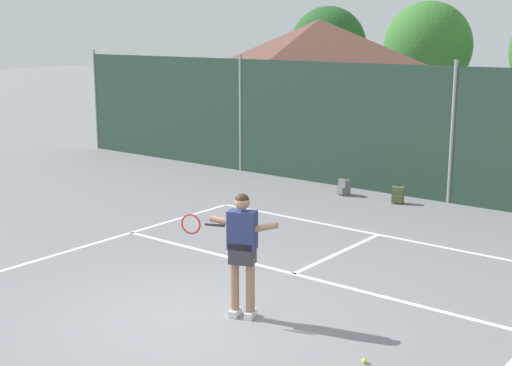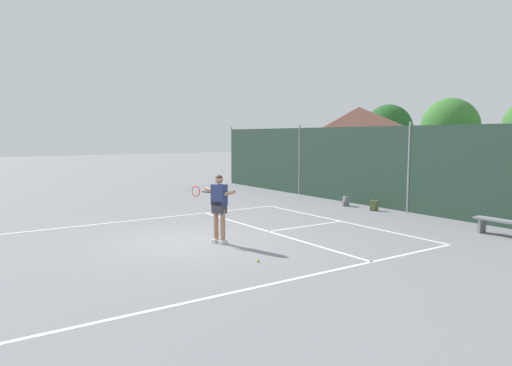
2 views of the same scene
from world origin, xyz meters
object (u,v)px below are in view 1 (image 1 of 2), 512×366
(tennis_ball, at_px, (365,361))
(tennis_player, at_px, (241,244))
(backpack_olive, at_px, (398,195))
(backpack_grey, at_px, (344,187))

(tennis_ball, bearing_deg, tennis_player, 174.61)
(tennis_ball, bearing_deg, backpack_olive, 114.34)
(backpack_grey, distance_m, backpack_olive, 1.48)
(tennis_ball, xyz_separation_m, backpack_grey, (-5.05, 7.85, 0.16))
(backpack_grey, xyz_separation_m, backpack_olive, (1.48, 0.05, 0.00))
(backpack_olive, bearing_deg, backpack_grey, -178.21)
(tennis_player, height_order, backpack_olive, tennis_player)
(tennis_player, bearing_deg, tennis_ball, -5.39)
(tennis_ball, distance_m, backpack_grey, 9.33)
(tennis_player, height_order, tennis_ball, tennis_player)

